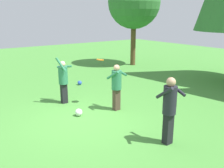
{
  "coord_description": "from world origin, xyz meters",
  "views": [
    {
      "loc": [
        6.45,
        -3.56,
        3.22
      ],
      "look_at": [
        0.14,
        1.02,
        1.05
      ],
      "focal_mm": 39.69,
      "sensor_mm": 36.0,
      "label": 1
    }
  ],
  "objects_px": {
    "ball_red": "(116,90)",
    "ball_blue": "(80,83)",
    "ball_white": "(79,112)",
    "person_thrower": "(63,78)",
    "person_catcher": "(117,84)",
    "tree_far_left": "(134,3)",
    "person_bystander": "(170,105)",
    "frisbee": "(100,60)"
  },
  "relations": [
    {
      "from": "frisbee",
      "to": "ball_blue",
      "type": "height_order",
      "value": "frisbee"
    },
    {
      "from": "ball_white",
      "to": "ball_blue",
      "type": "bearing_deg",
      "value": 150.79
    },
    {
      "from": "person_catcher",
      "to": "tree_far_left",
      "type": "height_order",
      "value": "tree_far_left"
    },
    {
      "from": "ball_red",
      "to": "ball_blue",
      "type": "distance_m",
      "value": 2.1
    },
    {
      "from": "frisbee",
      "to": "ball_white",
      "type": "height_order",
      "value": "frisbee"
    },
    {
      "from": "ball_white",
      "to": "ball_blue",
      "type": "relative_size",
      "value": 1.18
    },
    {
      "from": "person_catcher",
      "to": "ball_blue",
      "type": "xyz_separation_m",
      "value": [
        -3.61,
        0.52,
        -0.85
      ]
    },
    {
      "from": "person_thrower",
      "to": "person_catcher",
      "type": "distance_m",
      "value": 2.09
    },
    {
      "from": "ball_white",
      "to": "ball_blue",
      "type": "xyz_separation_m",
      "value": [
        -3.33,
        1.86,
        -0.02
      ]
    },
    {
      "from": "person_thrower",
      "to": "ball_blue",
      "type": "height_order",
      "value": "person_thrower"
    },
    {
      "from": "ball_white",
      "to": "tree_far_left",
      "type": "xyz_separation_m",
      "value": [
        -5.67,
        7.2,
        3.86
      ]
    },
    {
      "from": "person_bystander",
      "to": "frisbee",
      "type": "height_order",
      "value": "person_bystander"
    },
    {
      "from": "ball_red",
      "to": "ball_white",
      "type": "bearing_deg",
      "value": -62.14
    },
    {
      "from": "person_catcher",
      "to": "person_bystander",
      "type": "height_order",
      "value": "person_bystander"
    },
    {
      "from": "person_bystander",
      "to": "ball_white",
      "type": "height_order",
      "value": "person_bystander"
    },
    {
      "from": "person_catcher",
      "to": "person_bystander",
      "type": "bearing_deg",
      "value": 160.62
    },
    {
      "from": "ball_red",
      "to": "tree_far_left",
      "type": "height_order",
      "value": "tree_far_left"
    },
    {
      "from": "ball_red",
      "to": "tree_far_left",
      "type": "distance_m",
      "value": 7.46
    },
    {
      "from": "frisbee",
      "to": "ball_red",
      "type": "bearing_deg",
      "value": 122.55
    },
    {
      "from": "person_catcher",
      "to": "tree_far_left",
      "type": "xyz_separation_m",
      "value": [
        -5.96,
        5.85,
        3.03
      ]
    },
    {
      "from": "ball_white",
      "to": "person_catcher",
      "type": "bearing_deg",
      "value": 77.96
    },
    {
      "from": "ball_blue",
      "to": "person_thrower",
      "type": "bearing_deg",
      "value": -41.84
    },
    {
      "from": "frisbee",
      "to": "ball_white",
      "type": "bearing_deg",
      "value": -67.99
    },
    {
      "from": "person_thrower",
      "to": "person_catcher",
      "type": "bearing_deg",
      "value": -12.42
    },
    {
      "from": "person_thrower",
      "to": "ball_white",
      "type": "bearing_deg",
      "value": -53.43
    },
    {
      "from": "ball_red",
      "to": "person_thrower",
      "type": "bearing_deg",
      "value": -92.38
    },
    {
      "from": "ball_blue",
      "to": "person_catcher",
      "type": "bearing_deg",
      "value": -8.11
    },
    {
      "from": "ball_red",
      "to": "ball_blue",
      "type": "relative_size",
      "value": 0.95
    },
    {
      "from": "ball_red",
      "to": "ball_blue",
      "type": "height_order",
      "value": "ball_blue"
    },
    {
      "from": "ball_red",
      "to": "person_bystander",
      "type": "bearing_deg",
      "value": -19.75
    },
    {
      "from": "person_thrower",
      "to": "frisbee",
      "type": "bearing_deg",
      "value": 0.0
    },
    {
      "from": "frisbee",
      "to": "ball_red",
      "type": "xyz_separation_m",
      "value": [
        -0.86,
        1.35,
        -1.6
      ]
    },
    {
      "from": "frisbee",
      "to": "ball_red",
      "type": "distance_m",
      "value": 2.26
    },
    {
      "from": "ball_blue",
      "to": "ball_red",
      "type": "bearing_deg",
      "value": 18.67
    },
    {
      "from": "person_catcher",
      "to": "ball_blue",
      "type": "bearing_deg",
      "value": -19.86
    },
    {
      "from": "person_bystander",
      "to": "ball_blue",
      "type": "relative_size",
      "value": 8.6
    },
    {
      "from": "frisbee",
      "to": "ball_blue",
      "type": "distance_m",
      "value": 3.33
    },
    {
      "from": "person_catcher",
      "to": "frisbee",
      "type": "height_order",
      "value": "frisbee"
    },
    {
      "from": "person_bystander",
      "to": "person_thrower",
      "type": "bearing_deg",
      "value": 13.85
    },
    {
      "from": "person_catcher",
      "to": "ball_white",
      "type": "distance_m",
      "value": 1.61
    },
    {
      "from": "tree_far_left",
      "to": "person_bystander",
      "type": "bearing_deg",
      "value": -35.72
    },
    {
      "from": "person_thrower",
      "to": "ball_red",
      "type": "xyz_separation_m",
      "value": [
        0.1,
        2.36,
        -0.86
      ]
    }
  ]
}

